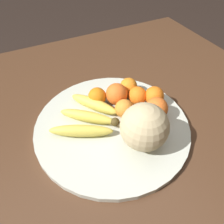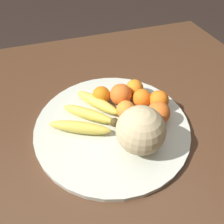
{
  "view_description": "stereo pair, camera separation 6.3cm",
  "coord_description": "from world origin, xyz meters",
  "px_view_note": "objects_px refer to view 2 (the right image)",
  "views": [
    {
      "loc": [
        -0.12,
        -0.42,
        1.22
      ],
      "look_at": [
        0.08,
        -0.02,
        0.77
      ],
      "focal_mm": 35.0,
      "sensor_mm": 36.0,
      "label": 1
    },
    {
      "loc": [
        -0.06,
        -0.44,
        1.22
      ],
      "look_at": [
        0.08,
        -0.02,
        0.77
      ],
      "focal_mm": 35.0,
      "sensor_mm": 36.0,
      "label": 2
    }
  ],
  "objects_px": {
    "melon": "(141,130)",
    "orange_side_extra": "(121,95)",
    "orange_front_right": "(142,98)",
    "orange_front_left": "(126,110)",
    "orange_back_right": "(159,100)",
    "banana_bunch": "(89,114)",
    "orange_back_left": "(158,113)",
    "fruit_bowl": "(112,125)",
    "orange_top_small": "(135,88)",
    "orange_mid_center": "(101,95)",
    "kitchen_table": "(89,143)"
  },
  "relations": [
    {
      "from": "melon",
      "to": "orange_front_right",
      "type": "bearing_deg",
      "value": 64.07
    },
    {
      "from": "fruit_bowl",
      "to": "orange_front_left",
      "type": "height_order",
      "value": "orange_front_left"
    },
    {
      "from": "kitchen_table",
      "to": "fruit_bowl",
      "type": "relative_size",
      "value": 3.21
    },
    {
      "from": "fruit_bowl",
      "to": "orange_back_right",
      "type": "distance_m",
      "value": 0.17
    },
    {
      "from": "orange_front_right",
      "to": "orange_back_right",
      "type": "height_order",
      "value": "orange_back_right"
    },
    {
      "from": "fruit_bowl",
      "to": "orange_back_right",
      "type": "relative_size",
      "value": 7.42
    },
    {
      "from": "orange_side_extra",
      "to": "orange_mid_center",
      "type": "bearing_deg",
      "value": 158.25
    },
    {
      "from": "orange_front_right",
      "to": "orange_side_extra",
      "type": "distance_m",
      "value": 0.07
    },
    {
      "from": "melon",
      "to": "orange_back_right",
      "type": "bearing_deg",
      "value": 45.25
    },
    {
      "from": "orange_top_small",
      "to": "orange_side_extra",
      "type": "relative_size",
      "value": 0.84
    },
    {
      "from": "melon",
      "to": "orange_back_right",
      "type": "distance_m",
      "value": 0.17
    },
    {
      "from": "orange_front_left",
      "to": "orange_back_right",
      "type": "height_order",
      "value": "orange_back_right"
    },
    {
      "from": "fruit_bowl",
      "to": "orange_front_left",
      "type": "bearing_deg",
      "value": 17.12
    },
    {
      "from": "fruit_bowl",
      "to": "orange_side_extra",
      "type": "height_order",
      "value": "orange_side_extra"
    },
    {
      "from": "orange_side_extra",
      "to": "orange_back_right",
      "type": "bearing_deg",
      "value": -29.25
    },
    {
      "from": "fruit_bowl",
      "to": "orange_front_left",
      "type": "distance_m",
      "value": 0.06
    },
    {
      "from": "banana_bunch",
      "to": "orange_front_left",
      "type": "xyz_separation_m",
      "value": [
        0.11,
        -0.03,
        0.01
      ]
    },
    {
      "from": "melon",
      "to": "orange_front_right",
      "type": "relative_size",
      "value": 2.16
    },
    {
      "from": "orange_back_right",
      "to": "orange_back_left",
      "type": "bearing_deg",
      "value": -119.54
    },
    {
      "from": "orange_side_extra",
      "to": "orange_front_right",
      "type": "bearing_deg",
      "value": -27.28
    },
    {
      "from": "fruit_bowl",
      "to": "orange_side_extra",
      "type": "distance_m",
      "value": 0.11
    },
    {
      "from": "fruit_bowl",
      "to": "orange_top_small",
      "type": "xyz_separation_m",
      "value": [
        0.11,
        0.1,
        0.04
      ]
    },
    {
      "from": "orange_mid_center",
      "to": "orange_top_small",
      "type": "xyz_separation_m",
      "value": [
        0.12,
        -0.0,
        0.0
      ]
    },
    {
      "from": "orange_front_left",
      "to": "orange_back_left",
      "type": "xyz_separation_m",
      "value": [
        0.08,
        -0.05,
        0.01
      ]
    },
    {
      "from": "kitchen_table",
      "to": "melon",
      "type": "height_order",
      "value": "melon"
    },
    {
      "from": "orange_back_right",
      "to": "orange_front_left",
      "type": "bearing_deg",
      "value": -177.74
    },
    {
      "from": "orange_front_right",
      "to": "orange_mid_center",
      "type": "height_order",
      "value": "same"
    },
    {
      "from": "fruit_bowl",
      "to": "orange_back_left",
      "type": "height_order",
      "value": "orange_back_left"
    },
    {
      "from": "kitchen_table",
      "to": "orange_back_right",
      "type": "height_order",
      "value": "orange_back_right"
    },
    {
      "from": "fruit_bowl",
      "to": "melon",
      "type": "distance_m",
      "value": 0.13
    },
    {
      "from": "orange_back_left",
      "to": "orange_back_right",
      "type": "xyz_separation_m",
      "value": [
        0.03,
        0.05,
        -0.0
      ]
    },
    {
      "from": "orange_top_small",
      "to": "orange_front_right",
      "type": "bearing_deg",
      "value": -86.99
    },
    {
      "from": "orange_back_left",
      "to": "orange_front_right",
      "type": "bearing_deg",
      "value": 101.68
    },
    {
      "from": "banana_bunch",
      "to": "orange_top_small",
      "type": "distance_m",
      "value": 0.18
    },
    {
      "from": "banana_bunch",
      "to": "orange_mid_center",
      "type": "height_order",
      "value": "orange_mid_center"
    },
    {
      "from": "melon",
      "to": "orange_front_right",
      "type": "distance_m",
      "value": 0.17
    },
    {
      "from": "melon",
      "to": "orange_side_extra",
      "type": "distance_m",
      "value": 0.18
    },
    {
      "from": "orange_front_left",
      "to": "orange_back_left",
      "type": "height_order",
      "value": "orange_back_left"
    },
    {
      "from": "fruit_bowl",
      "to": "orange_side_extra",
      "type": "xyz_separation_m",
      "value": [
        0.06,
        0.08,
        0.04
      ]
    },
    {
      "from": "banana_bunch",
      "to": "orange_side_extra",
      "type": "xyz_separation_m",
      "value": [
        0.12,
        0.04,
        0.02
      ]
    },
    {
      "from": "orange_top_small",
      "to": "orange_mid_center",
      "type": "bearing_deg",
      "value": 179.74
    },
    {
      "from": "kitchen_table",
      "to": "orange_front_right",
      "type": "height_order",
      "value": "orange_front_right"
    },
    {
      "from": "kitchen_table",
      "to": "banana_bunch",
      "type": "distance_m",
      "value": 0.11
    },
    {
      "from": "fruit_bowl",
      "to": "orange_front_left",
      "type": "relative_size",
      "value": 8.0
    },
    {
      "from": "orange_back_left",
      "to": "orange_back_right",
      "type": "relative_size",
      "value": 1.12
    },
    {
      "from": "melon",
      "to": "orange_back_left",
      "type": "distance_m",
      "value": 0.12
    },
    {
      "from": "orange_back_left",
      "to": "orange_back_right",
      "type": "bearing_deg",
      "value": 60.46
    },
    {
      "from": "melon",
      "to": "orange_side_extra",
      "type": "bearing_deg",
      "value": 86.31
    },
    {
      "from": "kitchen_table",
      "to": "orange_side_extra",
      "type": "height_order",
      "value": "orange_side_extra"
    },
    {
      "from": "banana_bunch",
      "to": "orange_back_right",
      "type": "xyz_separation_m",
      "value": [
        0.22,
        -0.02,
        0.01
      ]
    }
  ]
}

